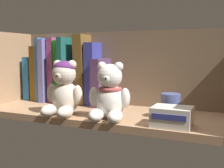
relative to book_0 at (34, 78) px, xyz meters
The scene contains 18 objects.
shelf_board 38.71cm from the book_0, 16.16° to the right, with size 78.08×25.60×2.00cm, color #A87F5B.
shelf_back_panel 36.42cm from the book_0, ahead, with size 80.48×1.20×27.02cm, color #79644B.
shelf_side_panel_left 11.62cm from the book_0, 109.45° to the right, with size 1.60×28.00×27.02cm, color #A87F5B.
book_0 is the anchor object (origin of this frame).
book_1 3.82cm from the book_0, ahead, with size 2.92×9.52×20.23cm, color brown.
book_2 6.99cm from the book_0, ahead, with size 1.92×11.89×23.20cm, color #39668F.
book_3 9.02cm from the book_0, ahead, with size 2.09×13.77×22.54cm, color #696CB4.
book_4 11.67cm from the book_0, ahead, with size 2.50×10.14×23.24cm, color #9C426D.
book_5 14.40cm from the book_0, ahead, with size 2.66×10.41×22.14cm, color #198817.
book_6 17.13cm from the book_0, ahead, with size 1.93×14.64×23.15cm, color #1A5A52.
book_7 19.35cm from the book_0, ahead, with size 2.43×12.88×15.01cm, color #5156C8.
book_8 23.01cm from the book_0, ahead, with size 3.45×10.01×24.06cm, color brown.
book_9 26.59cm from the book_0, ahead, with size 3.37×9.44×21.28cm, color #373B9C.
book_10 30.14cm from the book_0, ahead, with size 3.19×14.40×15.89cm, color #533760.
teddy_bear_larger 32.29cm from the book_0, 35.32° to the right, with size 11.50×11.67×15.77cm.
teddy_bear_smaller 44.66cm from the book_0, 24.24° to the right, with size 11.43×11.80×15.45cm.
pillar_candle 56.66cm from the book_0, 10.70° to the right, with size 5.31×5.31×6.80cm, color #4C5B99.
small_product_box 61.03cm from the book_0, 18.13° to the right, with size 9.49×7.55×4.82cm.
Camera 1 is at (35.53, -74.76, 19.95)cm, focal length 44.56 mm.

